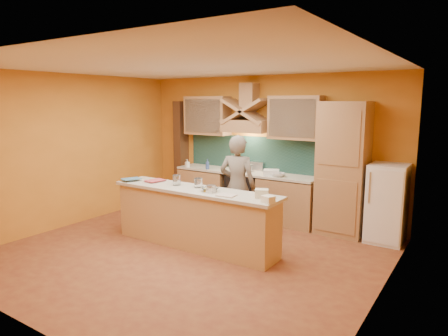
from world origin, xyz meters
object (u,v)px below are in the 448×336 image
Objects in this scene: kitchen_scale at (211,190)px; mixing_bowl at (210,189)px; fridge at (387,203)px; person at (238,186)px; stove at (245,194)px.

mixing_bowl is at bearing 136.06° from kitchen_scale.
fridge is 5.19× the size of mixing_bowl.
stove is at bearing -76.66° from person.
kitchen_scale is 0.43× the size of mixing_bowl.
fridge is 2.93m from kitchen_scale.
mixing_bowl is (-0.01, -0.81, 0.10)m from person.
person is at bearing 93.52° from kitchen_scale.
fridge is 0.74× the size of person.
stove is 2.15m from kitchen_scale.
person is 16.08× the size of kitchen_scale.
kitchen_scale is (0.59, -2.00, 0.54)m from stove.
person reaches higher than kitchen_scale.
stove is at bearing 180.00° from fridge.
fridge is 2.93m from mixing_bowl.
fridge is at bearing -164.32° from person.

